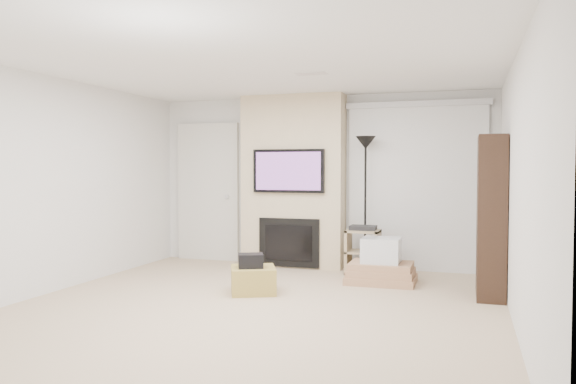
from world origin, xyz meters
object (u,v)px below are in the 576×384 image
(box_stack, at_px, (381,266))
(bookshelf, at_px, (491,217))
(ottoman, at_px, (253,280))
(floor_lamp, at_px, (365,165))
(av_stand, at_px, (363,248))

(box_stack, xyz_separation_m, bookshelf, (1.28, -0.37, 0.68))
(ottoman, distance_m, bookshelf, 2.78)
(ottoman, bearing_deg, bookshelf, 13.90)
(floor_lamp, bearing_deg, ottoman, -119.76)
(av_stand, xyz_separation_m, box_stack, (0.33, -0.54, -0.13))
(ottoman, xyz_separation_m, floor_lamp, (0.99, 1.74, 1.33))
(floor_lamp, height_order, box_stack, floor_lamp)
(ottoman, distance_m, box_stack, 1.67)
(box_stack, bearing_deg, floor_lamp, 114.50)
(floor_lamp, height_order, bookshelf, floor_lamp)
(av_stand, height_order, bookshelf, bookshelf)
(floor_lamp, xyz_separation_m, av_stand, (0.01, -0.18, -1.14))
(av_stand, relative_size, box_stack, 0.78)
(ottoman, height_order, av_stand, av_stand)
(ottoman, height_order, floor_lamp, floor_lamp)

